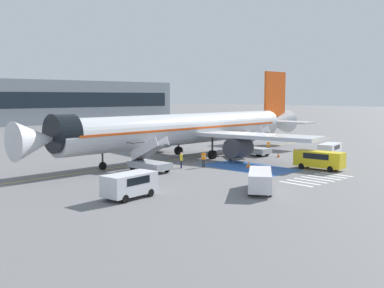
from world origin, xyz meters
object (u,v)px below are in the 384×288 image
object	(u,v)px
service_van_3	(260,179)
ground_crew_2	(181,159)
service_van_2	(130,183)
ground_crew_0	(231,153)
service_van_1	(319,159)
boarding_stairs_forward	(149,162)
fuel_tanker	(143,132)
service_van_0	(330,149)
boarding_stairs_aft	(252,148)
traffic_cone_2	(279,155)
airliner	(189,129)
traffic_cone_1	(295,149)
ground_crew_3	(268,146)
ground_crew_1	(204,158)
traffic_cone_0	(249,164)

from	to	relation	value
service_van_3	ground_crew_2	distance (m)	14.03
service_van_2	ground_crew_0	distance (m)	22.33
service_van_1	boarding_stairs_forward	bearing A→B (deg)	133.98
fuel_tanker	service_van_0	size ratio (longest dim) A/B	2.31
fuel_tanker	service_van_2	world-z (taller)	fuel_tanker
boarding_stairs_aft	service_van_2	xyz separation A→B (m)	(-27.03, -10.00, 0.19)
fuel_tanker	service_van_0	world-z (taller)	fuel_tanker
fuel_tanker	traffic_cone_2	world-z (taller)	fuel_tanker
boarding_stairs_aft	service_van_1	size ratio (longest dim) A/B	0.98
boarding_stairs_forward	service_van_3	distance (m)	14.32
service_van_3	traffic_cone_2	bearing A→B (deg)	-95.91
fuel_tanker	airliner	bearing A→B (deg)	151.04
service_van_0	ground_crew_2	world-z (taller)	service_van_0
traffic_cone_1	ground_crew_0	bearing A→B (deg)	-178.66
boarding_stairs_forward	ground_crew_0	world-z (taller)	boarding_stairs_forward
ground_crew_0	service_van_2	bearing A→B (deg)	-91.93
service_van_2	ground_crew_3	world-z (taller)	service_van_2
boarding_stairs_forward	ground_crew_2	world-z (taller)	boarding_stairs_forward
service_van_2	ground_crew_1	xyz separation A→B (m)	(14.91, 7.01, -0.12)
boarding_stairs_aft	ground_crew_1	bearing A→B (deg)	-169.56
traffic_cone_1	traffic_cone_2	world-z (taller)	traffic_cone_1
ground_crew_3	service_van_0	bearing A→B (deg)	-38.71
service_van_0	service_van_2	distance (m)	32.51
boarding_stairs_aft	service_van_1	bearing A→B (deg)	-110.98
ground_crew_0	ground_crew_1	world-z (taller)	ground_crew_1
ground_crew_2	airliner	bearing A→B (deg)	161.26
service_van_1	traffic_cone_0	world-z (taller)	service_van_1
traffic_cone_1	traffic_cone_2	xyz separation A→B (m)	(-6.88, -2.16, -0.02)
ground_crew_1	ground_crew_3	world-z (taller)	ground_crew_1
ground_crew_3	traffic_cone_2	bearing A→B (deg)	-84.24
fuel_tanker	traffic_cone_0	xyz separation A→B (m)	(-8.36, -30.95, -1.46)
boarding_stairs_aft	ground_crew_2	size ratio (longest dim) A/B	3.04
airliner	service_van_3	bearing A→B (deg)	149.76
service_van_0	ground_crew_0	world-z (taller)	service_van_0
service_van_0	traffic_cone_2	bearing A→B (deg)	-151.31
service_van_0	service_van_1	distance (m)	10.33
boarding_stairs_aft	service_van_0	distance (m)	10.01
airliner	boarding_stairs_forward	distance (m)	11.96
service_van_1	ground_crew_1	size ratio (longest dim) A/B	2.98
service_van_0	traffic_cone_0	size ratio (longest dim) A/B	7.42
service_van_0	ground_crew_0	xyz separation A→B (m)	(-11.72, 6.64, -0.17)
ground_crew_3	ground_crew_0	bearing A→B (deg)	-124.45
traffic_cone_2	service_van_0	bearing A→B (deg)	-47.63
service_van_0	traffic_cone_2	size ratio (longest dim) A/B	9.23
service_van_1	traffic_cone_2	xyz separation A→B (m)	(5.04, 9.02, -0.94)
boarding_stairs_aft	traffic_cone_2	world-z (taller)	boarding_stairs_aft
service_van_1	ground_crew_2	distance (m)	15.00
traffic_cone_0	traffic_cone_2	world-z (taller)	traffic_cone_0
service_van_1	ground_crew_2	xyz separation A→B (m)	(-10.36, 10.85, -0.19)
boarding_stairs_forward	traffic_cone_2	distance (m)	19.50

